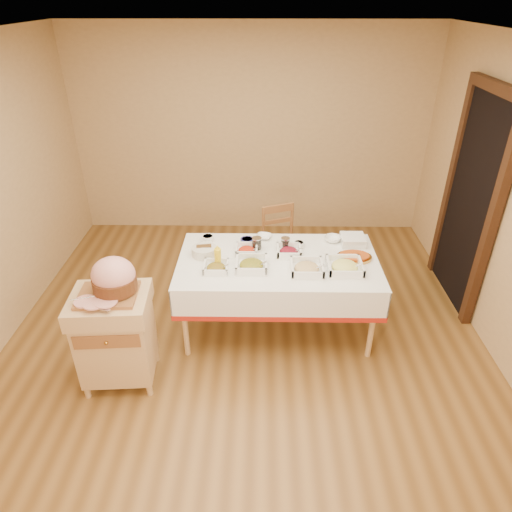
{
  "coord_description": "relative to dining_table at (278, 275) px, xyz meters",
  "views": [
    {
      "loc": [
        0.15,
        -3.26,
        2.88
      ],
      "look_at": [
        0.1,
        0.2,
        0.86
      ],
      "focal_mm": 32.0,
      "sensor_mm": 36.0,
      "label": 1
    }
  ],
  "objects": [
    {
      "name": "brass_platter",
      "position": [
        0.69,
        0.03,
        0.18
      ],
      "size": [
        0.32,
        0.23,
        0.04
      ],
      "color": "#B38232",
      "rests_on": "dining_table"
    },
    {
      "name": "bowl_white_imported",
      "position": [
        -0.13,
        0.41,
        0.18
      ],
      "size": [
        0.17,
        0.17,
        0.04
      ],
      "primitive_type": "imported",
      "rotation": [
        0.0,
        0.0,
        -0.23
      ],
      "color": "white",
      "rests_on": "dining_table"
    },
    {
      "name": "room_shell",
      "position": [
        -0.3,
        -0.3,
        0.7
      ],
      "size": [
        5.0,
        5.0,
        5.0
      ],
      "color": "brown",
      "rests_on": "ground"
    },
    {
      "name": "plate_stack",
      "position": [
        0.72,
        0.31,
        0.2
      ],
      "size": [
        0.22,
        0.22,
        0.08
      ],
      "color": "white",
      "rests_on": "dining_table"
    },
    {
      "name": "serving_dish_f",
      "position": [
        0.1,
        0.1,
        0.2
      ],
      "size": [
        0.23,
        0.22,
        0.11
      ],
      "color": "white",
      "rests_on": "dining_table"
    },
    {
      "name": "bread_basket",
      "position": [
        -0.68,
        0.08,
        0.2
      ],
      "size": [
        0.23,
        0.23,
        0.1
      ],
      "color": "silver",
      "rests_on": "dining_table"
    },
    {
      "name": "bowl_small_imported",
      "position": [
        0.54,
        0.36,
        0.19
      ],
      "size": [
        0.17,
        0.17,
        0.05
      ],
      "primitive_type": "imported",
      "rotation": [
        0.0,
        0.0,
        -0.05
      ],
      "color": "white",
      "rests_on": "dining_table"
    },
    {
      "name": "serving_dish_b",
      "position": [
        -0.24,
        -0.15,
        0.2
      ],
      "size": [
        0.28,
        0.28,
        0.11
      ],
      "color": "white",
      "rests_on": "dining_table"
    },
    {
      "name": "serving_dish_e",
      "position": [
        -0.29,
        0.12,
        0.19
      ],
      "size": [
        0.21,
        0.2,
        0.1
      ],
      "color": "white",
      "rests_on": "dining_table"
    },
    {
      "name": "serving_dish_a",
      "position": [
        -0.55,
        -0.19,
        0.19
      ],
      "size": [
        0.22,
        0.22,
        0.09
      ],
      "color": "white",
      "rests_on": "dining_table"
    },
    {
      "name": "preserve_jar_right",
      "position": [
        0.07,
        0.22,
        0.21
      ],
      "size": [
        0.09,
        0.09,
        0.11
      ],
      "color": "silver",
      "rests_on": "dining_table"
    },
    {
      "name": "small_bowl_left",
      "position": [
        -0.68,
        0.35,
        0.19
      ],
      "size": [
        0.12,
        0.12,
        0.05
      ],
      "color": "white",
      "rests_on": "dining_table"
    },
    {
      "name": "doorway",
      "position": [
        1.9,
        0.6,
        0.51
      ],
      "size": [
        0.09,
        1.1,
        2.2
      ],
      "color": "black",
      "rests_on": "ground"
    },
    {
      "name": "ham_on_board",
      "position": [
        -1.28,
        -0.69,
        0.38
      ],
      "size": [
        0.47,
        0.45,
        0.31
      ],
      "color": "#915A2F",
      "rests_on": "butcher_cart"
    },
    {
      "name": "serving_dish_c",
      "position": [
        0.24,
        -0.2,
        0.2
      ],
      "size": [
        0.28,
        0.28,
        0.11
      ],
      "color": "white",
      "rests_on": "dining_table"
    },
    {
      "name": "small_bowl_mid",
      "position": [
        -0.29,
        0.3,
        0.19
      ],
      "size": [
        0.13,
        0.13,
        0.05
      ],
      "color": "navy",
      "rests_on": "dining_table"
    },
    {
      "name": "butcher_cart",
      "position": [
        -1.33,
        -0.72,
        -0.12
      ],
      "size": [
        0.63,
        0.54,
        0.85
      ],
      "color": "tan",
      "rests_on": "ground"
    },
    {
      "name": "mustard_bottle",
      "position": [
        -0.54,
        -0.08,
        0.25
      ],
      "size": [
        0.06,
        0.06,
        0.19
      ],
      "color": "yellow",
      "rests_on": "dining_table"
    },
    {
      "name": "preserve_jar_left",
      "position": [
        -0.2,
        0.2,
        0.21
      ],
      "size": [
        0.09,
        0.09,
        0.12
      ],
      "color": "silver",
      "rests_on": "dining_table"
    },
    {
      "name": "serving_dish_d",
      "position": [
        0.58,
        -0.17,
        0.2
      ],
      "size": [
        0.3,
        0.3,
        0.11
      ],
      "color": "white",
      "rests_on": "dining_table"
    },
    {
      "name": "dining_chair",
      "position": [
        0.07,
        0.84,
        -0.15
      ],
      "size": [
        0.5,
        0.49,
        0.88
      ],
      "color": "#915A2F",
      "rests_on": "ground"
    },
    {
      "name": "dining_table",
      "position": [
        0.0,
        0.0,
        0.0
      ],
      "size": [
        1.82,
        1.02,
        0.76
      ],
      "color": "tan",
      "rests_on": "ground"
    },
    {
      "name": "small_bowl_right",
      "position": [
        0.2,
        0.24,
        0.19
      ],
      "size": [
        0.1,
        0.1,
        0.05
      ],
      "color": "white",
      "rests_on": "dining_table"
    }
  ]
}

